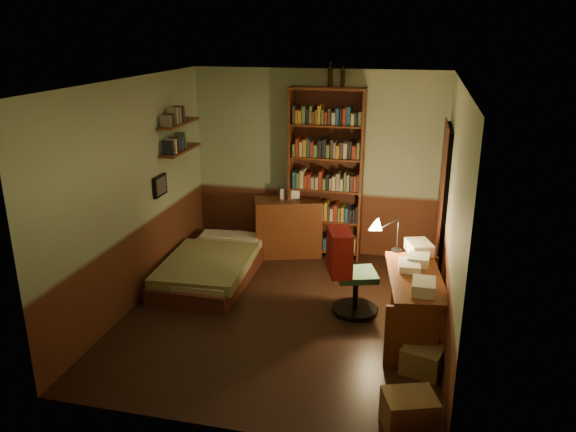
% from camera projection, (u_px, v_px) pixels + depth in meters
% --- Properties ---
extents(floor, '(3.50, 4.00, 0.02)m').
position_uv_depth(floor, '(283.00, 314.00, 6.44)').
color(floor, black).
rests_on(floor, ground).
extents(ceiling, '(3.50, 4.00, 0.02)m').
position_uv_depth(ceiling, '(282.00, 81.00, 5.60)').
color(ceiling, silver).
rests_on(ceiling, wall_back).
extents(wall_back, '(3.50, 0.02, 2.60)m').
position_uv_depth(wall_back, '(317.00, 164.00, 7.87)').
color(wall_back, '#9FB58F').
rests_on(wall_back, ground).
extents(wall_left, '(0.02, 4.00, 2.60)m').
position_uv_depth(wall_left, '(133.00, 195.00, 6.40)').
color(wall_left, '#9FB58F').
rests_on(wall_left, ground).
extents(wall_right, '(0.02, 4.00, 2.60)m').
position_uv_depth(wall_right, '(452.00, 218.00, 5.63)').
color(wall_right, '#9FB58F').
rests_on(wall_right, ground).
extents(wall_front, '(3.50, 0.02, 2.60)m').
position_uv_depth(wall_front, '(218.00, 285.00, 4.17)').
color(wall_front, '#9FB58F').
rests_on(wall_front, ground).
extents(doorway, '(0.06, 0.90, 2.00)m').
position_uv_depth(doorway, '(443.00, 208.00, 6.94)').
color(doorway, black).
rests_on(doorway, ground).
extents(door_trim, '(0.02, 0.98, 2.08)m').
position_uv_depth(door_trim, '(440.00, 207.00, 6.95)').
color(door_trim, '#462016').
rests_on(door_trim, ground).
extents(bed, '(0.99, 1.85, 0.55)m').
position_uv_depth(bed, '(212.00, 258.00, 7.27)').
color(bed, olive).
rests_on(bed, ground).
extents(dresser, '(1.02, 0.73, 0.82)m').
position_uv_depth(dresser, '(288.00, 227.00, 8.01)').
color(dresser, '#592A14').
rests_on(dresser, ground).
extents(mini_stereo, '(0.34, 0.31, 0.15)m').
position_uv_depth(mini_stereo, '(289.00, 192.00, 7.97)').
color(mini_stereo, '#B2B2B7').
rests_on(mini_stereo, dresser).
extents(bookshelf, '(1.02, 0.32, 2.37)m').
position_uv_depth(bookshelf, '(326.00, 175.00, 7.73)').
color(bookshelf, '#592A14').
rests_on(bookshelf, ground).
extents(bottle_left, '(0.08, 0.08, 0.26)m').
position_uv_depth(bottle_left, '(330.00, 76.00, 7.40)').
color(bottle_left, black).
rests_on(bottle_left, bookshelf).
extents(bottle_right, '(0.06, 0.06, 0.21)m').
position_uv_depth(bottle_right, '(343.00, 79.00, 7.38)').
color(bottle_right, black).
rests_on(bottle_right, bookshelf).
extents(desk, '(0.70, 1.34, 0.69)m').
position_uv_depth(desk, '(413.00, 305.00, 5.89)').
color(desk, '#592A14').
rests_on(desk, ground).
extents(paper_stack, '(0.34, 0.39, 0.13)m').
position_uv_depth(paper_stack, '(419.00, 247.00, 6.35)').
color(paper_stack, silver).
rests_on(paper_stack, desk).
extents(desk_lamp, '(0.23, 0.23, 0.66)m').
position_uv_depth(desk_lamp, '(398.00, 224.00, 6.32)').
color(desk_lamp, black).
rests_on(desk_lamp, desk).
extents(office_chair, '(0.68, 0.64, 1.11)m').
position_uv_depth(office_chair, '(357.00, 267.00, 6.30)').
color(office_chair, '#274D35').
rests_on(office_chair, ground).
extents(red_jacket, '(0.31, 0.46, 0.50)m').
position_uv_depth(red_jacket, '(330.00, 203.00, 5.87)').
color(red_jacket, maroon).
rests_on(red_jacket, office_chair).
extents(wall_shelf_lower, '(0.20, 0.90, 0.03)m').
position_uv_depth(wall_shelf_lower, '(181.00, 150.00, 7.30)').
color(wall_shelf_lower, '#592A14').
rests_on(wall_shelf_lower, wall_left).
extents(wall_shelf_upper, '(0.20, 0.90, 0.03)m').
position_uv_depth(wall_shelf_upper, '(179.00, 123.00, 7.18)').
color(wall_shelf_upper, '#592A14').
rests_on(wall_shelf_upper, wall_left).
extents(framed_picture, '(0.04, 0.32, 0.26)m').
position_uv_depth(framed_picture, '(160.00, 186.00, 6.96)').
color(framed_picture, black).
rests_on(framed_picture, wall_left).
extents(cardboard_box_a, '(0.50, 0.45, 0.31)m').
position_uv_depth(cardboard_box_a, '(409.00, 412.00, 4.55)').
color(cardboard_box_a, olive).
rests_on(cardboard_box_a, ground).
extents(cardboard_box_b, '(0.43, 0.38, 0.26)m').
position_uv_depth(cardboard_box_b, '(422.00, 360.00, 5.31)').
color(cardboard_box_b, olive).
rests_on(cardboard_box_b, ground).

